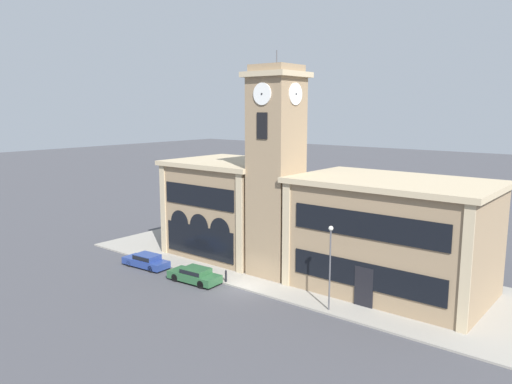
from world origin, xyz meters
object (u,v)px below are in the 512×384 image
Objects in this scene: parked_car_near at (146,260)px; parked_car_mid at (195,275)px; street_lamp at (330,256)px; bollard at (226,276)px.

parked_car_near is 6.60m from parked_car_mid.
street_lamp is 10.66m from bollard.
street_lamp reaches higher than bollard.
parked_car_near is at bearing -174.42° from street_lamp.
bollard is (2.30, 1.48, -0.03)m from parked_car_mid.
parked_car_near is 1.00× the size of parked_car_mid.
parked_car_mid is (6.60, -0.00, 0.02)m from parked_car_near.
street_lamp is at bearing -178.28° from parked_car_near.
street_lamp is 6.02× the size of bollard.
parked_car_mid is at bearing -171.47° from street_lamp.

